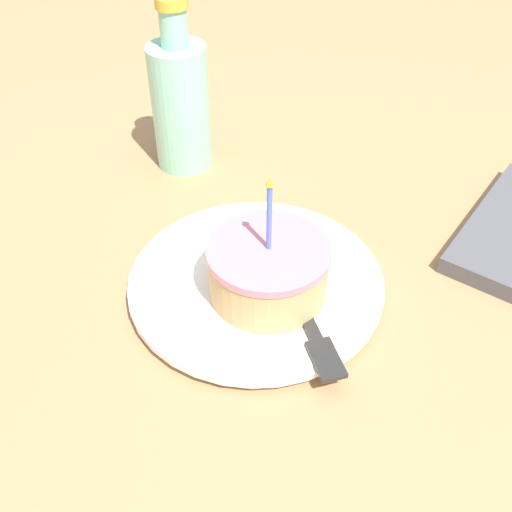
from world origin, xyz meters
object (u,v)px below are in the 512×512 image
fork (302,310)px  plate (256,283)px  bottle (180,103)px  cake_slice (269,270)px

fork → plate: bearing=-11.7°
bottle → fork: bearing=151.2°
fork → bottle: bottle is taller
bottle → plate: bearing=147.0°
cake_slice → fork: 0.05m
cake_slice → bottle: bottle is taller
cake_slice → fork: size_ratio=0.82×
cake_slice → fork: (-0.04, 0.00, -0.03)m
plate → bottle: size_ratio=1.21×
plate → fork: size_ratio=1.57×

